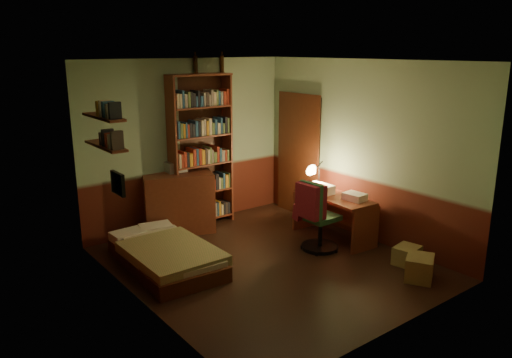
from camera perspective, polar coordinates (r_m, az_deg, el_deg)
floor at (r=6.65m, az=1.33°, el=-9.72°), size 3.50×4.00×0.02m
ceiling at (r=6.06m, az=1.48°, el=13.46°), size 3.50×4.00×0.02m
wall_back at (r=7.86m, az=-7.87°, el=4.01°), size 3.50×0.02×2.60m
wall_left at (r=5.33m, az=-13.48°, el=-1.41°), size 0.02×4.00×2.60m
wall_right at (r=7.43m, az=12.03°, el=3.21°), size 0.02×4.00×2.60m
wall_front at (r=4.89m, az=16.39°, el=-3.10°), size 3.50×0.02×2.60m
doorway at (r=8.35m, az=4.98°, el=2.63°), size 0.06×0.90×2.00m
door_trim at (r=8.33m, az=4.80°, el=2.60°), size 0.02×0.98×2.08m
bed at (r=6.59m, az=-10.33°, el=-7.71°), size 1.02×1.78×0.51m
dresser at (r=7.70m, az=-8.81°, el=-2.71°), size 1.15×0.84×0.92m
mini_stereo at (r=7.68m, az=-9.17°, el=1.39°), size 0.30×0.24×0.16m
bookshelf at (r=7.81m, az=-6.34°, el=3.15°), size 1.03×0.36×2.37m
bottle_left at (r=7.76m, az=-6.93°, el=12.86°), size 0.07×0.07×0.26m
bottle_right at (r=8.02m, az=-3.93°, el=12.98°), size 0.08×0.08×0.26m
desk at (r=7.46m, az=8.88°, el=-4.32°), size 0.60×1.27×0.66m
paper_stack at (r=7.45m, az=6.65°, el=-1.05°), size 0.34×0.39×0.13m
desk_lamp at (r=7.67m, az=7.25°, el=1.13°), size 0.22×0.22×0.58m
office_chair at (r=7.00m, az=7.40°, el=-4.32°), size 0.48×0.42×0.95m
red_jacket at (r=6.74m, az=5.35°, el=1.27°), size 0.27×0.42×0.47m
wall_shelf_lower at (r=6.30m, az=-16.80°, el=3.64°), size 0.20×0.90×0.03m
wall_shelf_upper at (r=6.25m, az=-17.04°, el=6.79°), size 0.20×0.90×0.03m
framed_picture at (r=5.90m, az=-15.51°, el=-0.50°), size 0.04×0.32×0.26m
cardboard_box_a at (r=6.50m, az=18.18°, el=-9.63°), size 0.49×0.47×0.29m
cardboard_box_b at (r=6.89m, az=16.86°, el=-8.34°), size 0.38×0.33×0.24m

